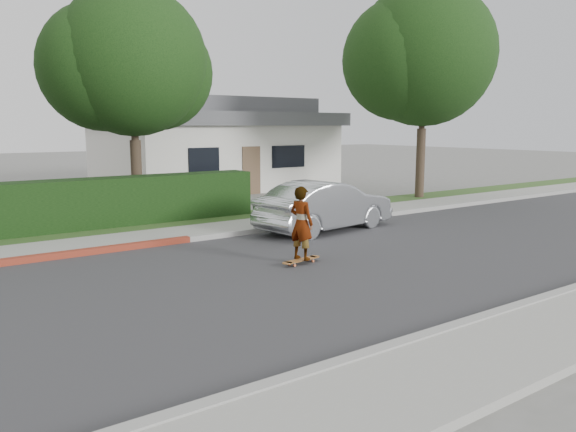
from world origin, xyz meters
name	(u,v)px	position (x,y,z in m)	size (l,w,h in m)	color
ground	(234,284)	(0.00, 0.00, 0.00)	(120.00, 120.00, 0.00)	slate
road	(234,284)	(0.00, 0.00, 0.01)	(60.00, 8.00, 0.01)	#2D2D30
curb_near	(391,349)	(0.00, -4.10, 0.07)	(60.00, 0.20, 0.15)	#9E9E99
sidewalk_near	(446,375)	(0.00, -5.00, 0.06)	(60.00, 1.60, 0.12)	gray
curb_far	(152,244)	(0.00, 4.10, 0.07)	(60.00, 0.20, 0.15)	#9E9E99
sidewalk_far	(139,239)	(0.00, 5.00, 0.06)	(60.00, 1.60, 0.12)	gray
planting_strip	(118,230)	(0.00, 6.60, 0.05)	(60.00, 1.60, 0.10)	#2D4C1E
tree_center	(129,66)	(1.49, 9.19, 4.90)	(5.66, 4.84, 7.44)	#33261C
tree_right	(420,59)	(12.49, 6.69, 5.63)	(6.32, 5.60, 8.56)	#33261C
house	(212,144)	(8.00, 16.00, 2.10)	(10.60, 8.60, 4.30)	beige
skateboard	(301,260)	(1.98, 0.51, 0.09)	(1.09, 0.37, 0.10)	#E36F3E
skateboarder	(301,223)	(1.98, 0.51, 0.91)	(0.58, 0.38, 1.60)	white
car_silver	(326,206)	(4.93, 3.31, 0.72)	(1.52, 4.36, 1.44)	silver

